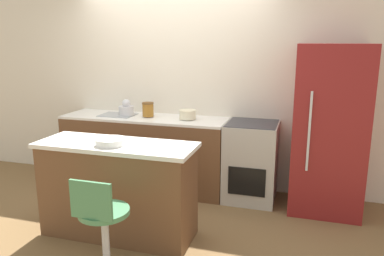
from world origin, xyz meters
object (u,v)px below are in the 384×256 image
Objects in this scene: mixing_bowl at (188,114)px; stool_chair at (103,229)px; refrigerator at (329,130)px; kettle at (126,109)px; oven_range at (251,162)px.

stool_chair is at bearing -92.80° from mixing_bowl.
refrigerator is 2.11× the size of stool_chair.
refrigerator is at bearing 47.37° from stool_chair.
mixing_bowl is at bearing 0.00° from kettle.
oven_range is 0.51× the size of refrigerator.
mixing_bowl is at bearing 87.20° from stool_chair.
kettle is (-1.62, 0.01, 0.55)m from oven_range.
oven_range is 2.11m from stool_chair.
kettle is (-0.73, 1.92, 0.59)m from stool_chair.
stool_chair is at bearing -132.63° from refrigerator.
oven_range is 0.95m from mixing_bowl.
refrigerator reaches higher than mixing_bowl.
mixing_bowl is at bearing 179.49° from oven_range.
mixing_bowl is (0.83, 0.00, -0.02)m from kettle.
refrigerator is at bearing -1.48° from mixing_bowl.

